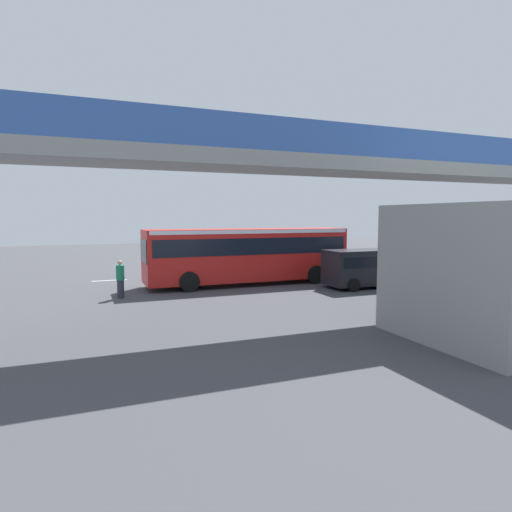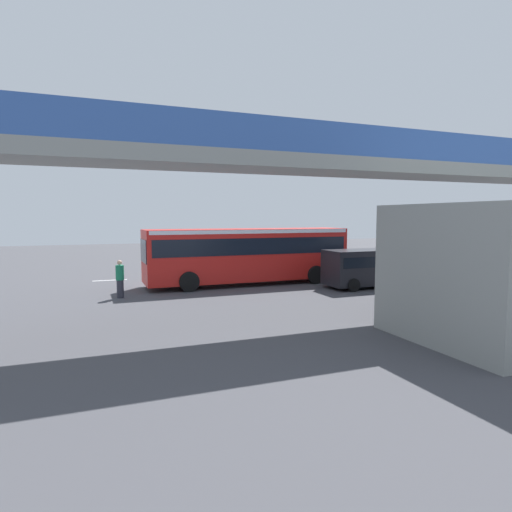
# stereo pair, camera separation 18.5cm
# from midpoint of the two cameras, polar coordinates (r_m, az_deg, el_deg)

# --- Properties ---
(ground) EXTENTS (80.00, 80.00, 0.00)m
(ground) POSITION_cam_midpoint_polar(r_m,az_deg,el_deg) (26.14, -0.48, -3.19)
(ground) COLOR #424247
(city_bus) EXTENTS (11.54, 2.85, 3.15)m
(city_bus) POSITION_cam_midpoint_polar(r_m,az_deg,el_deg) (24.31, -0.89, 0.64)
(city_bus) COLOR red
(city_bus) RESTS_ON ground
(parked_van) EXTENTS (4.80, 2.17, 2.05)m
(parked_van) POSITION_cam_midpoint_polar(r_m,az_deg,el_deg) (24.16, 14.89, -1.23)
(parked_van) COLOR black
(parked_van) RESTS_ON ground
(bicycle_red) EXTENTS (1.77, 0.44, 0.96)m
(bicycle_red) POSITION_cam_midpoint_polar(r_m,az_deg,el_deg) (27.72, 18.34, -2.20)
(bicycle_red) COLOR black
(bicycle_red) RESTS_ON ground
(bicycle_green) EXTENTS (1.77, 0.44, 0.96)m
(bicycle_green) POSITION_cam_midpoint_polar(r_m,az_deg,el_deg) (27.02, 21.32, -2.48)
(bicycle_green) COLOR black
(bicycle_green) RESTS_ON ground
(bicycle_blue) EXTENTS (1.77, 0.44, 0.96)m
(bicycle_blue) POSITION_cam_midpoint_polar(r_m,az_deg,el_deg) (26.17, 22.40, -2.75)
(bicycle_blue) COLOR black
(bicycle_blue) RESTS_ON ground
(pedestrian) EXTENTS (0.38, 0.38, 1.79)m
(pedestrian) POSITION_cam_midpoint_polar(r_m,az_deg,el_deg) (21.24, -17.38, -2.96)
(pedestrian) COLOR #2D2D38
(pedestrian) RESTS_ON ground
(traffic_sign) EXTENTS (0.08, 0.60, 2.80)m
(traffic_sign) POSITION_cam_midpoint_polar(r_m,az_deg,el_deg) (31.02, 7.31, 1.60)
(traffic_sign) COLOR slate
(traffic_sign) RESTS_ON ground
(lane_dash_leftmost) EXTENTS (2.00, 0.20, 0.01)m
(lane_dash_leftmost) POSITION_cam_midpoint_polar(r_m,az_deg,el_deg) (32.37, 10.94, -1.66)
(lane_dash_leftmost) COLOR silver
(lane_dash_leftmost) RESTS_ON ground
(lane_dash_left) EXTENTS (2.00, 0.20, 0.01)m
(lane_dash_left) POSITION_cam_midpoint_polar(r_m,az_deg,el_deg) (30.42, 4.56, -2.02)
(lane_dash_left) COLOR silver
(lane_dash_left) RESTS_ON ground
(lane_dash_centre) EXTENTS (2.00, 0.20, 0.01)m
(lane_dash_centre) POSITION_cam_midpoint_polar(r_m,az_deg,el_deg) (28.91, -2.60, -2.39)
(lane_dash_centre) COLOR silver
(lane_dash_centre) RESTS_ON ground
(lane_dash_right) EXTENTS (2.00, 0.20, 0.01)m
(lane_dash_right) POSITION_cam_midpoint_polar(r_m,az_deg,el_deg) (27.88, -10.41, -2.75)
(lane_dash_right) COLOR silver
(lane_dash_right) RESTS_ON ground
(lane_dash_rightmost) EXTENTS (2.00, 0.20, 0.01)m
(lane_dash_rightmost) POSITION_cam_midpoint_polar(r_m,az_deg,el_deg) (27.41, -18.65, -3.07)
(lane_dash_rightmost) COLOR silver
(lane_dash_rightmost) RESTS_ON ground
(pedestrian_overpass) EXTENTS (29.57, 2.60, 7.04)m
(pedestrian_overpass) POSITION_cam_midpoint_polar(r_m,az_deg,el_deg) (16.94, 11.93, 10.03)
(pedestrian_overpass) COLOR gray
(pedestrian_overpass) RESTS_ON ground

